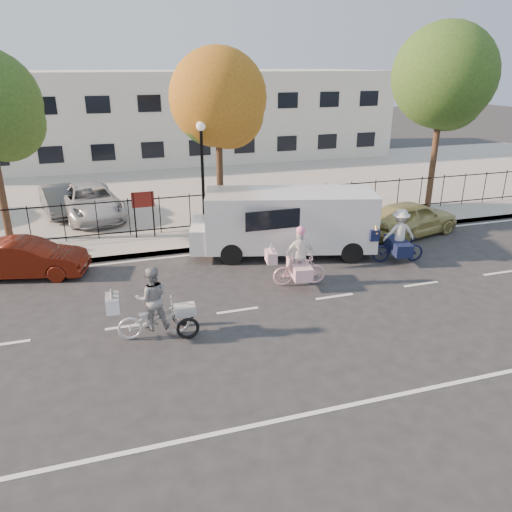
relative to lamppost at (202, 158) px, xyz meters
name	(u,v)px	position (x,y,z in m)	size (l,w,h in m)	color
ground	(238,311)	(-0.50, -6.80, -3.11)	(120.00, 120.00, 0.00)	#333334
road_markings	(238,310)	(-0.50, -6.80, -3.11)	(60.00, 9.52, 0.01)	silver
curb	(201,249)	(-0.50, -1.75, -3.04)	(60.00, 0.10, 0.15)	#A8A399
sidewalk	(196,240)	(-0.50, -0.70, -3.04)	(60.00, 2.20, 0.15)	#A8A399
parking_lot	(165,188)	(-0.50, 8.20, -3.04)	(60.00, 15.60, 0.15)	#A8A399
iron_fence	(190,212)	(-0.50, 0.40, -2.21)	(58.00, 0.06, 1.50)	black
building	(143,116)	(-0.50, 18.20, -0.11)	(34.00, 10.00, 6.00)	silver
lamppost	(202,158)	(0.00, 0.00, 0.00)	(0.36, 0.36, 4.33)	black
street_sign	(143,206)	(-2.35, 0.00, -1.70)	(0.85, 0.06, 1.80)	black
zebra_trike	(153,310)	(-2.88, -7.50, -2.38)	(2.20, 0.84, 1.89)	silver
unicorn_bike	(299,264)	(1.77, -5.67, -2.40)	(1.94, 1.37, 1.93)	#FFC2C8
bull_bike	(398,241)	(5.80, -4.84, -2.36)	(2.09, 1.46, 1.89)	#101236
white_van	(286,220)	(2.37, -3.00, -1.84)	(6.91, 3.67, 2.30)	white
red_sedan	(27,258)	(-6.34, -2.40, -2.50)	(1.30, 3.74, 1.23)	#541409
gold_sedan	(411,218)	(7.89, -2.51, -2.40)	(1.68, 4.18, 1.43)	tan
lot_car_b	(91,201)	(-4.33, 3.49, -2.27)	(2.31, 5.01, 1.39)	silver
lot_car_c	(59,200)	(-5.68, 4.44, -2.35)	(1.30, 3.74, 1.23)	#494D51
tree_mid	(221,102)	(1.15, 1.46, 1.92)	(3.92, 3.92, 7.19)	#442D1D
tree_east	(445,81)	(10.99, 0.56, 2.66)	(4.50, 4.50, 8.24)	#442D1D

